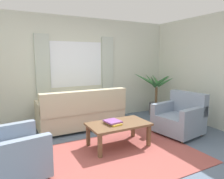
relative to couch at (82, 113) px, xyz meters
The scene contains 10 objects.
ground_plane 1.62m from the couch, 85.51° to the right, with size 6.24×6.24×0.00m, color slate.
wall_back 1.17m from the couch, 79.85° to the left, with size 5.32×0.12×2.60m, color beige.
window_with_curtains 1.25m from the couch, 78.47° to the left, with size 1.98×0.07×1.40m.
area_rug 1.62m from the couch, 85.51° to the right, with size 2.55×1.89×0.01m, color #9E4C47.
couch is the anchor object (origin of this frame).
armchair_left 2.10m from the couch, 137.51° to the right, with size 0.94×0.95×0.88m.
armchair_right 2.15m from the couch, 36.27° to the right, with size 0.94×0.95×0.88m.
coffee_table 1.25m from the couch, 77.66° to the right, with size 1.10×0.64×0.44m.
book_stack_on_table 1.21m from the couch, 82.52° to the right, with size 0.28×0.35×0.06m.
potted_plant 2.27m from the couch, ahead, with size 1.23×1.18×1.24m.
Camera 1 is at (-1.66, -2.81, 1.62)m, focal length 33.43 mm.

